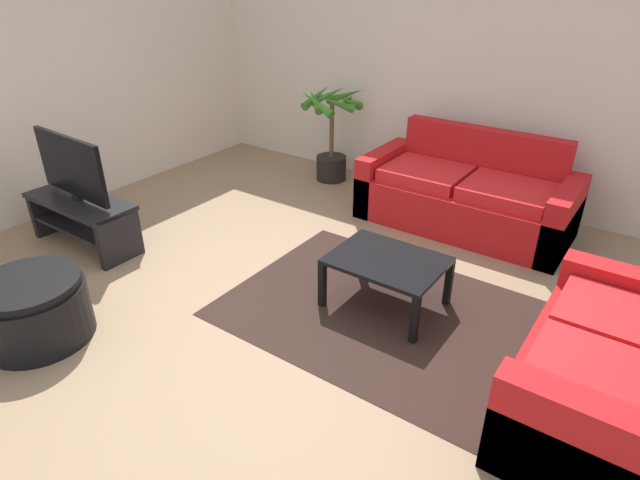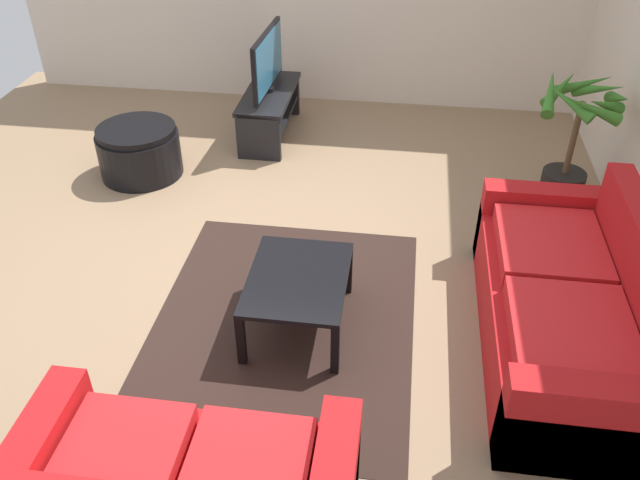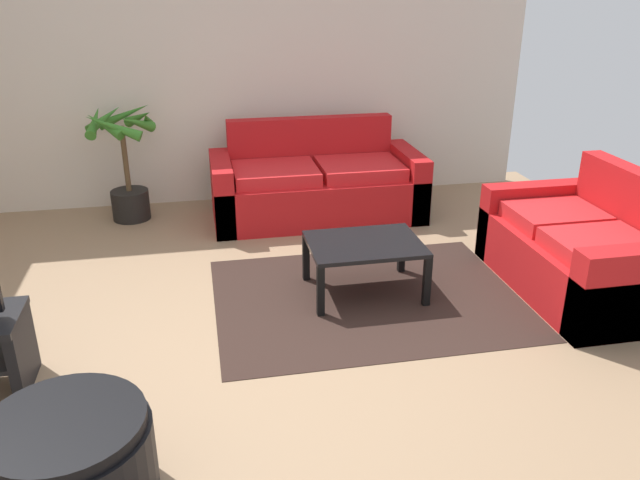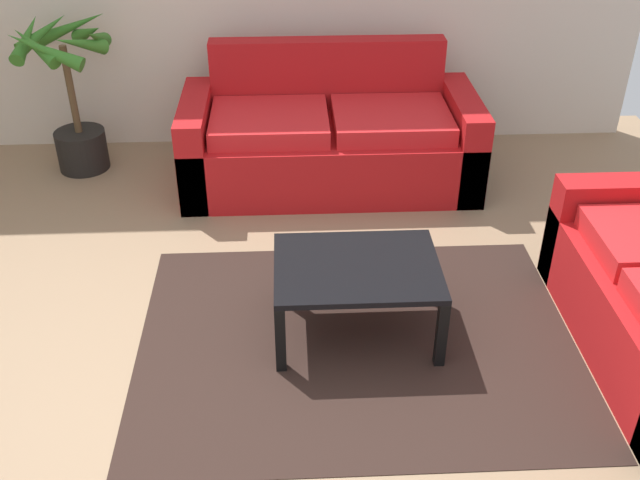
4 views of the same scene
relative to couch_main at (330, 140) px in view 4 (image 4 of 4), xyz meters
name	(u,v)px [view 4 (image 4 of 4)]	position (x,y,z in m)	size (l,w,h in m)	color
ground_plane	(212,422)	(-0.66, -2.28, -0.30)	(6.60, 6.60, 0.00)	#937556
couch_main	(330,140)	(0.00, 0.00, 0.00)	(1.99, 0.90, 0.90)	red
coffee_table	(357,274)	(0.04, -1.66, 0.05)	(0.82, 0.62, 0.40)	black
area_rug	(357,341)	(0.04, -1.76, -0.30)	(2.20, 1.70, 0.01)	black
potted_palm	(72,96)	(-1.77, 0.27, 0.25)	(0.65, 0.66, 1.09)	black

